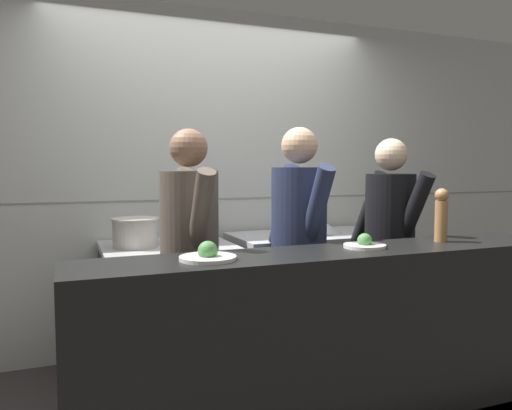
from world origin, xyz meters
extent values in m
cube|color=silver|center=(0.00, 1.30, 1.30)|extent=(8.00, 0.06, 2.60)
cube|color=gray|center=(0.00, 1.26, 1.15)|extent=(8.00, 0.00, 0.01)
cube|color=#232326|center=(-0.46, 0.90, 0.42)|extent=(0.85, 0.70, 0.83)
cube|color=#B7BABF|center=(-0.46, 0.90, 0.85)|extent=(0.87, 0.71, 0.04)
cube|color=#B7BABF|center=(-0.46, 0.56, 0.48)|extent=(0.77, 0.03, 0.10)
cube|color=#B7BABF|center=(0.66, 0.90, 0.45)|extent=(1.24, 0.65, 0.89)
cube|color=black|center=(0.66, 0.59, 0.05)|extent=(1.21, 0.04, 0.10)
cube|color=black|center=(0.20, -0.25, 0.49)|extent=(2.72, 0.45, 0.97)
cylinder|color=beige|center=(-0.68, 0.86, 0.97)|extent=(0.29, 0.29, 0.19)
cylinder|color=beige|center=(-0.68, 0.86, 1.06)|extent=(0.31, 0.31, 0.01)
cylinder|color=#2D2D33|center=(-0.30, 0.94, 0.96)|extent=(0.23, 0.23, 0.17)
cylinder|color=#2D2D33|center=(-0.30, 0.94, 1.03)|extent=(0.25, 0.25, 0.01)
cone|color=#B7BABF|center=(0.76, 0.88, 0.93)|extent=(0.23, 0.23, 0.08)
cube|color=#B7BABF|center=(0.70, 0.77, 0.90)|extent=(0.26, 0.13, 0.01)
cube|color=black|center=(0.53, 0.70, 0.90)|extent=(0.11, 0.06, 0.02)
cylinder|color=white|center=(-0.51, -0.26, 0.98)|extent=(0.26, 0.26, 0.02)
sphere|color=#4C8C47|center=(-0.51, -0.26, 1.02)|extent=(0.09, 0.09, 0.09)
cylinder|color=white|center=(0.36, -0.23, 0.98)|extent=(0.22, 0.22, 0.02)
sphere|color=#4C8C47|center=(0.36, -0.23, 1.01)|extent=(0.08, 0.08, 0.08)
cylinder|color=#AD7A47|center=(0.88, -0.21, 1.09)|extent=(0.07, 0.07, 0.23)
sphere|color=#AD7A47|center=(0.88, -0.21, 1.24)|extent=(0.08, 0.08, 0.08)
cube|color=black|center=(-0.46, 0.28, 0.38)|extent=(0.29, 0.20, 0.75)
cylinder|color=brown|center=(-0.46, 0.28, 1.07)|extent=(0.35, 0.35, 0.62)
sphere|color=#8C664C|center=(-0.46, 0.28, 1.50)|extent=(0.21, 0.21, 0.21)
cylinder|color=brown|center=(-0.47, 0.47, 1.14)|extent=(0.12, 0.32, 0.52)
cylinder|color=brown|center=(-0.45, 0.09, 1.14)|extent=(0.12, 0.32, 0.52)
cube|color=black|center=(0.20, 0.22, 0.38)|extent=(0.29, 0.20, 0.76)
cylinder|color=#262D4C|center=(0.20, 0.22, 1.08)|extent=(0.35, 0.35, 0.63)
sphere|color=#D8AD84|center=(0.20, 0.22, 1.53)|extent=(0.22, 0.22, 0.22)
cylinder|color=#262D4C|center=(0.19, 0.42, 1.15)|extent=(0.11, 0.32, 0.53)
cylinder|color=#262D4C|center=(0.21, 0.03, 1.15)|extent=(0.11, 0.32, 0.53)
cube|color=black|center=(0.88, 0.26, 0.37)|extent=(0.30, 0.22, 0.74)
cylinder|color=black|center=(0.88, 0.26, 1.05)|extent=(0.37, 0.37, 0.61)
sphere|color=beige|center=(0.88, 0.26, 1.48)|extent=(0.21, 0.21, 0.21)
cylinder|color=black|center=(0.85, 0.45, 1.12)|extent=(0.15, 0.32, 0.51)
cylinder|color=black|center=(0.91, 0.07, 1.12)|extent=(0.15, 0.32, 0.51)
camera|label=1|loc=(-1.13, -2.44, 1.40)|focal=35.00mm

